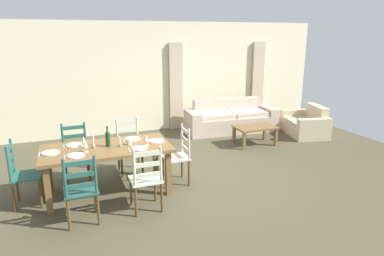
{
  "coord_description": "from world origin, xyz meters",
  "views": [
    {
      "loc": [
        -1.9,
        -5.08,
        2.39
      ],
      "look_at": [
        0.21,
        0.48,
        0.75
      ],
      "focal_mm": 31.84,
      "sensor_mm": 36.0,
      "label": 1
    }
  ],
  "objects_px": {
    "dining_chair_far_left": "(76,152)",
    "couch": "(230,120)",
    "dining_chair_near_right": "(146,179)",
    "dining_table": "(107,153)",
    "wine_glass_far_left": "(84,140)",
    "armchair_upholstered": "(307,125)",
    "dining_chair_near_left": "(81,190)",
    "coffee_cup_primary": "(129,142)",
    "dining_chair_head_west": "(22,174)",
    "wine_glass_near_left": "(86,145)",
    "coffee_table": "(255,129)",
    "dining_chair_head_east": "(179,155)",
    "wine_glass_near_right": "(147,138)",
    "dining_chair_far_right": "(129,146)",
    "wine_bottle": "(108,139)"
  },
  "relations": [
    {
      "from": "dining_chair_far_right",
      "to": "wine_glass_near_left",
      "type": "distance_m",
      "value": 1.23
    },
    {
      "from": "dining_chair_far_left",
      "to": "armchair_upholstered",
      "type": "bearing_deg",
      "value": 8.46
    },
    {
      "from": "wine_glass_near_left",
      "to": "coffee_table",
      "type": "relative_size",
      "value": 0.18
    },
    {
      "from": "wine_glass_near_left",
      "to": "wine_glass_near_right",
      "type": "distance_m",
      "value": 0.89
    },
    {
      "from": "dining_chair_near_right",
      "to": "wine_bottle",
      "type": "bearing_deg",
      "value": 116.8
    },
    {
      "from": "dining_chair_near_left",
      "to": "dining_chair_near_right",
      "type": "relative_size",
      "value": 1.0
    },
    {
      "from": "dining_chair_near_left",
      "to": "dining_chair_head_east",
      "type": "bearing_deg",
      "value": 26.24
    },
    {
      "from": "dining_chair_near_right",
      "to": "dining_chair_far_left",
      "type": "bearing_deg",
      "value": 119.97
    },
    {
      "from": "dining_table",
      "to": "dining_chair_near_left",
      "type": "bearing_deg",
      "value": -118.71
    },
    {
      "from": "dining_chair_far_right",
      "to": "dining_chair_head_east",
      "type": "height_order",
      "value": "same"
    },
    {
      "from": "dining_chair_far_left",
      "to": "wine_glass_near_left",
      "type": "xyz_separation_m",
      "value": [
        0.13,
        -0.85,
        0.38
      ]
    },
    {
      "from": "dining_table",
      "to": "dining_chair_near_left",
      "type": "xyz_separation_m",
      "value": [
        -0.43,
        -0.79,
        -0.19
      ]
    },
    {
      "from": "couch",
      "to": "armchair_upholstered",
      "type": "relative_size",
      "value": 1.79
    },
    {
      "from": "dining_table",
      "to": "dining_chair_head_west",
      "type": "distance_m",
      "value": 1.2
    },
    {
      "from": "couch",
      "to": "dining_chair_head_west",
      "type": "bearing_deg",
      "value": -151.4
    },
    {
      "from": "wine_glass_far_left",
      "to": "couch",
      "type": "bearing_deg",
      "value": 32.71
    },
    {
      "from": "dining_table",
      "to": "wine_glass_far_left",
      "type": "height_order",
      "value": "wine_glass_far_left"
    },
    {
      "from": "dining_table",
      "to": "wine_glass_near_left",
      "type": "height_order",
      "value": "wine_glass_near_left"
    },
    {
      "from": "dining_table",
      "to": "dining_chair_head_west",
      "type": "height_order",
      "value": "dining_chair_head_west"
    },
    {
      "from": "dining_chair_head_west",
      "to": "coffee_cup_primary",
      "type": "xyz_separation_m",
      "value": [
        1.53,
        -0.03,
        0.32
      ]
    },
    {
      "from": "dining_table",
      "to": "coffee_cup_primary",
      "type": "bearing_deg",
      "value": -0.96
    },
    {
      "from": "dining_chair_near_left",
      "to": "coffee_cup_primary",
      "type": "xyz_separation_m",
      "value": [
        0.78,
        0.79,
        0.32
      ]
    },
    {
      "from": "dining_chair_far_right",
      "to": "dining_chair_head_west",
      "type": "height_order",
      "value": "same"
    },
    {
      "from": "coffee_cup_primary",
      "to": "coffee_table",
      "type": "height_order",
      "value": "coffee_cup_primary"
    },
    {
      "from": "dining_chair_far_left",
      "to": "couch",
      "type": "distance_m",
      "value": 4.21
    },
    {
      "from": "dining_table",
      "to": "wine_glass_far_left",
      "type": "distance_m",
      "value": 0.4
    },
    {
      "from": "dining_chair_head_west",
      "to": "coffee_table",
      "type": "relative_size",
      "value": 1.07
    },
    {
      "from": "couch",
      "to": "wine_bottle",
      "type": "bearing_deg",
      "value": -143.33
    },
    {
      "from": "dining_chair_head_east",
      "to": "dining_chair_head_west",
      "type": "bearing_deg",
      "value": 178.93
    },
    {
      "from": "wine_glass_far_left",
      "to": "armchair_upholstered",
      "type": "height_order",
      "value": "wine_glass_far_left"
    },
    {
      "from": "dining_chair_head_west",
      "to": "wine_glass_near_right",
      "type": "distance_m",
      "value": 1.83
    },
    {
      "from": "dining_chair_head_west",
      "to": "coffee_table",
      "type": "distance_m",
      "value": 4.74
    },
    {
      "from": "dining_chair_head_west",
      "to": "wine_glass_near_left",
      "type": "height_order",
      "value": "dining_chair_head_west"
    },
    {
      "from": "dining_table",
      "to": "armchair_upholstered",
      "type": "height_order",
      "value": "dining_table"
    },
    {
      "from": "dining_chair_head_east",
      "to": "wine_bottle",
      "type": "relative_size",
      "value": 3.04
    },
    {
      "from": "dining_chair_head_east",
      "to": "wine_glass_near_right",
      "type": "distance_m",
      "value": 0.68
    },
    {
      "from": "dining_chair_near_left",
      "to": "wine_glass_far_left",
      "type": "bearing_deg",
      "value": 82.48
    },
    {
      "from": "dining_chair_near_right",
      "to": "dining_chair_far_right",
      "type": "relative_size",
      "value": 1.0
    },
    {
      "from": "coffee_cup_primary",
      "to": "coffee_table",
      "type": "distance_m",
      "value": 3.33
    },
    {
      "from": "dining_chair_near_left",
      "to": "wine_glass_near_right",
      "type": "relative_size",
      "value": 5.96
    },
    {
      "from": "wine_glass_near_left",
      "to": "dining_chair_near_left",
      "type": "bearing_deg",
      "value": -101.29
    },
    {
      "from": "dining_table",
      "to": "dining_chair_head_west",
      "type": "xyz_separation_m",
      "value": [
        -1.19,
        0.03,
        -0.19
      ]
    },
    {
      "from": "coffee_cup_primary",
      "to": "armchair_upholstered",
      "type": "relative_size",
      "value": 0.07
    },
    {
      "from": "dining_chair_head_west",
      "to": "armchair_upholstered",
      "type": "xyz_separation_m",
      "value": [
        6.17,
        1.51,
        -0.23
      ]
    },
    {
      "from": "dining_chair_far_right",
      "to": "wine_glass_near_right",
      "type": "bearing_deg",
      "value": -82.36
    },
    {
      "from": "dining_chair_near_right",
      "to": "dining_table",
      "type": "bearing_deg",
      "value": 119.31
    },
    {
      "from": "coffee_table",
      "to": "armchair_upholstered",
      "type": "height_order",
      "value": "armchair_upholstered"
    },
    {
      "from": "dining_chair_far_left",
      "to": "wine_glass_far_left",
      "type": "xyz_separation_m",
      "value": [
        0.12,
        -0.58,
        0.38
      ]
    },
    {
      "from": "wine_glass_near_right",
      "to": "dining_chair_far_right",
      "type": "bearing_deg",
      "value": 97.64
    },
    {
      "from": "wine_glass_near_right",
      "to": "coffee_cup_primary",
      "type": "distance_m",
      "value": 0.29
    }
  ]
}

